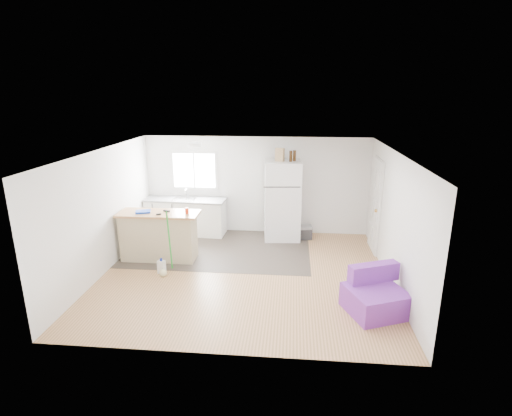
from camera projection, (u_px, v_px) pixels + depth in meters
The scene contains 19 objects.
room at pixel (244, 216), 7.49m from camera, with size 5.51×5.01×2.41m.
vinyl_zone at pixel (220, 248), 9.09m from camera, with size 4.05×2.50×0.00m, color #373029.
window at pixel (194, 170), 9.90m from camera, with size 1.18×0.06×0.98m.
interior_door at pixel (375, 206), 8.78m from camera, with size 0.11×0.92×2.10m.
ceiling_fixture at pixel (194, 145), 8.41m from camera, with size 0.30×0.30×0.07m, color white.
kitchen_cabinets at pixel (186, 216), 9.94m from camera, with size 2.04×0.74×1.17m.
peninsula at pixel (159, 236), 8.41m from camera, with size 1.68×0.65×1.03m.
refrigerator at pixel (282, 200), 9.50m from camera, with size 0.90×0.86×1.89m.
cooler at pixel (303, 232), 9.65m from camera, with size 0.47×0.36×0.32m.
purple_seat at pixel (375, 296), 6.45m from camera, with size 1.11×1.11×0.71m.
cleaner_jug at pixel (162, 267), 7.82m from camera, with size 0.16×0.13×0.31m.
mop at pixel (165, 265), 7.70m from camera, with size 0.25×0.37×1.33m.
red_cup at pixel (187, 211), 8.17m from camera, with size 0.08×0.08×0.12m, color red.
blue_tray at pixel (143, 212), 8.26m from camera, with size 0.30×0.22×0.04m, color #143BBE.
tool_a at pixel (167, 211), 8.32m from camera, with size 0.14×0.05×0.03m, color black.
tool_b at pixel (159, 214), 8.10m from camera, with size 0.10×0.04×0.03m, color black.
cardboard_box at pixel (280, 155), 9.15m from camera, with size 0.20×0.10×0.30m, color tan.
bottle_left at pixel (291, 156), 9.11m from camera, with size 0.07×0.07×0.25m, color #38200A.
bottle_right at pixel (294, 156), 9.17m from camera, with size 0.07×0.07×0.25m, color #38200A.
Camera 1 is at (0.88, -7.09, 3.46)m, focal length 28.00 mm.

